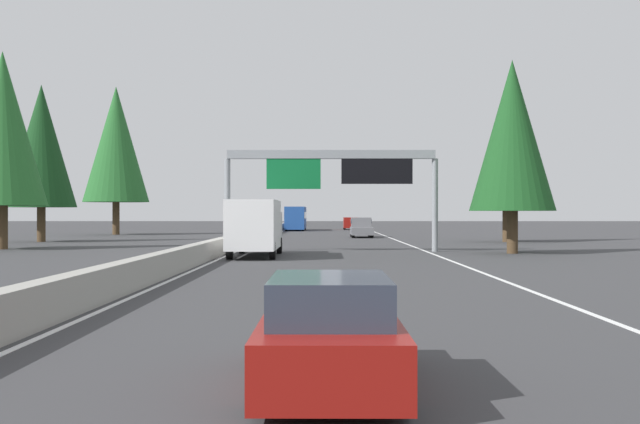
{
  "coord_description": "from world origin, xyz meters",
  "views": [
    {
      "loc": [
        -2.36,
        -5.48,
        2.29
      ],
      "look_at": [
        61.03,
        -5.1,
        2.37
      ],
      "focal_mm": 44.1,
      "sensor_mm": 36.0,
      "label": 1
    }
  ],
  "objects": [
    {
      "name": "conifer_left_far",
      "position": [
        80.71,
        16.67,
        9.58
      ],
      "size": [
        6.93,
        6.93,
        15.75
      ],
      "color": "#4C3823",
      "rests_on": "ground"
    },
    {
      "name": "conifer_right_mid",
      "position": [
        59.9,
        -19.92,
        7.75
      ],
      "size": [
        5.61,
        5.61,
        12.74
      ],
      "color": "#4C3823",
      "rests_on": "ground"
    },
    {
      "name": "bus_far_right",
      "position": [
        101.36,
        -1.66,
        1.72
      ],
      "size": [
        11.5,
        2.55,
        3.1
      ],
      "color": "#1E4793",
      "rests_on": "ground"
    },
    {
      "name": "conifer_right_near",
      "position": [
        42.13,
        -16.11,
        6.68
      ],
      "size": [
        4.83,
        4.83,
        10.98
      ],
      "color": "#4C3823",
      "rests_on": "ground"
    },
    {
      "name": "sign_gantry_overhead",
      "position": [
        44.12,
        -6.04,
        4.79
      ],
      "size": [
        0.5,
        12.68,
        6.01
      ],
      "color": "gray",
      "rests_on": "ground"
    },
    {
      "name": "shoulder_stripe_median",
      "position": [
        70.0,
        -0.25,
        0.01
      ],
      "size": [
        160.0,
        0.16,
        0.01
      ],
      "primitive_type": "cube",
      "color": "silver",
      "rests_on": "ground"
    },
    {
      "name": "conifer_left_mid",
      "position": [
        59.88,
        17.07,
        7.61
      ],
      "size": [
        5.51,
        5.51,
        12.52
      ],
      "color": "#4C3823",
      "rests_on": "ground"
    },
    {
      "name": "shoulder_stripe_right",
      "position": [
        70.0,
        -11.52,
        0.01
      ],
      "size": [
        160.0,
        0.16,
        0.01
      ],
      "primitive_type": "cube",
      "color": "silver",
      "rests_on": "ground"
    },
    {
      "name": "conifer_left_near",
      "position": [
        47.13,
        14.91,
        7.63
      ],
      "size": [
        5.53,
        5.53,
        12.56
      ],
      "color": "#4C3823",
      "rests_on": "ground"
    },
    {
      "name": "minivan_near_right",
      "position": [
        105.88,
        -9.06,
        0.95
      ],
      "size": [
        5.0,
        1.95,
        1.69
      ],
      "color": "maroon",
      "rests_on": "ground"
    },
    {
      "name": "pickup_distant_a",
      "position": [
        71.86,
        -8.95,
        0.91
      ],
      "size": [
        5.6,
        2.0,
        1.86
      ],
      "color": "slate",
      "rests_on": "ground"
    },
    {
      "name": "median_barrier",
      "position": [
        80.0,
        0.3,
        0.45
      ],
      "size": [
        180.0,
        0.56,
        0.9
      ],
      "primitive_type": "cube",
      "color": "#9E9B93",
      "rests_on": "ground"
    },
    {
      "name": "ground_plane",
      "position": [
        60.0,
        0.0,
        0.0
      ],
      "size": [
        320.0,
        320.0,
        0.0
      ],
      "primitive_type": "plane",
      "color": "#38383A"
    },
    {
      "name": "sedan_mid_center",
      "position": [
        7.95,
        -5.55,
        0.68
      ],
      "size": [
        4.4,
        1.8,
        1.47
      ],
      "color": "maroon",
      "rests_on": "ground"
    },
    {
      "name": "box_truck_distant_b",
      "position": [
        38.91,
        -1.85,
        1.61
      ],
      "size": [
        8.5,
        2.4,
        2.95
      ],
      "color": "white",
      "rests_on": "ground"
    }
  ]
}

